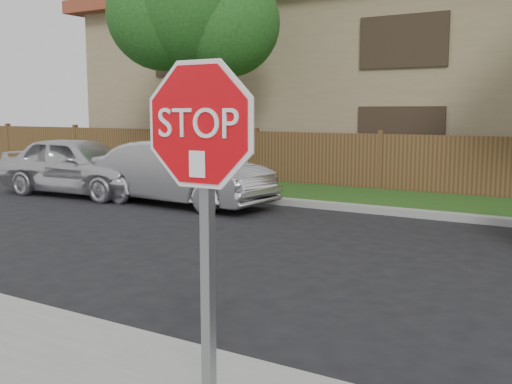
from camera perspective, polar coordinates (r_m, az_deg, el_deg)
The scene contains 4 objects.
tree_left at distance 17.66m, azimuth -6.15°, elevation 17.49°, with size 4.80×3.90×7.78m.
stop_sign at distance 3.41m, azimuth -5.15°, elevation 1.04°, with size 1.01×0.13×2.55m.
sedan_far_left at distance 16.49m, azimuth -16.48°, elevation 2.43°, with size 1.85×4.60×1.57m, color silver.
sedan_left at distance 14.22m, azimuth -7.04°, elevation 1.78°, with size 1.61×4.61×1.52m, color #B4B3B8.
Camera 1 is at (1.69, -4.19, 2.23)m, focal length 42.00 mm.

